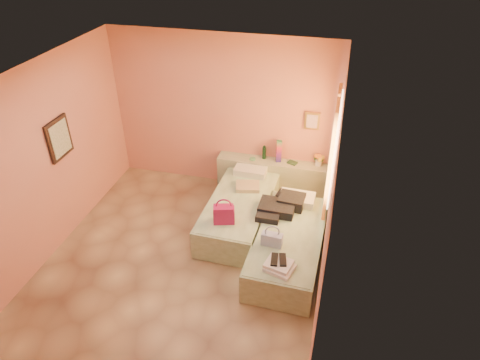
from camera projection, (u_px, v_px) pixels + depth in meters
The scene contains 16 objects.
ground at pixel (184, 260), 6.41m from camera, with size 4.50×4.50×0.00m, color tan.
room_walls at pixel (203, 139), 5.85m from camera, with size 4.02×4.51×2.81m.
headboard_ledge at pixel (274, 177), 7.74m from camera, with size 2.05×0.30×0.65m, color #A3A88A.
bed_left at pixel (240, 211), 7.01m from camera, with size 0.90×2.00×0.50m, color #B2D1A8.
bed_right at pixel (288, 246), 6.30m from camera, with size 0.90×2.00×0.50m, color #B2D1A8.
water_bottle at pixel (264, 152), 7.59m from camera, with size 0.07×0.07×0.24m, color #123320.
rainbow_box at pixel (279, 151), 7.47m from camera, with size 0.09×0.09×0.40m, color #A41452.
small_dish at pixel (253, 159), 7.61m from camera, with size 0.11×0.11×0.03m, color #559C6C.
green_book at pixel (292, 163), 7.50m from camera, with size 0.16×0.12×0.03m, color #23422A.
flower_vase at pixel (319, 159), 7.39m from camera, with size 0.20×0.20×0.26m, color silver.
magenta_handbag at pixel (224, 214), 6.31m from camera, with size 0.31×0.18×0.29m, color #A41452.
khaki_garment at pixel (248, 186), 7.11m from camera, with size 0.39×0.31×0.07m, color tan.
clothes_pile at pixel (280, 207), 6.54m from camera, with size 0.59×0.59×0.18m, color black.
blue_handbag at pixel (272, 239), 5.91m from camera, with size 0.29×0.12×0.19m, color #4459A5.
towel_stack at pixel (280, 267), 5.53m from camera, with size 0.35×0.30×0.10m, color silver.
sandal_pair at pixel (278, 260), 5.54m from camera, with size 0.18×0.23×0.02m, color black.
Camera 1 is at (1.95, -4.36, 4.52)m, focal length 32.00 mm.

